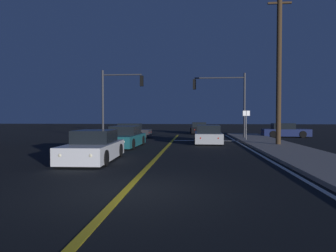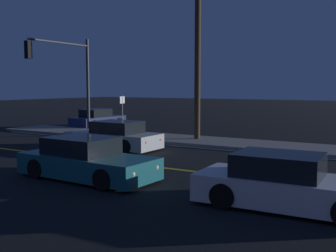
% 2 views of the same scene
% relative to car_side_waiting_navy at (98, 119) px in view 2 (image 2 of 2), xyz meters
% --- Properties ---
extents(sidewalk_right, '(3.20, 33.85, 0.15)m').
position_rel_car_side_waiting_navy_xyz_m(sidewalk_right, '(-3.55, -13.24, -0.51)').
color(sidewalk_right, gray).
rests_on(sidewalk_right, ground).
extents(lane_line_center, '(0.20, 31.97, 0.01)m').
position_rel_car_side_waiting_navy_xyz_m(lane_line_center, '(-10.50, -13.24, -0.58)').
color(lane_line_center, gold).
rests_on(lane_line_center, ground).
extents(lane_line_edge_right, '(0.16, 31.97, 0.01)m').
position_rel_car_side_waiting_navy_xyz_m(lane_line_edge_right, '(-5.40, -13.24, -0.58)').
color(lane_line_edge_right, silver).
rests_on(lane_line_edge_right, ground).
extents(stop_bar, '(5.35, 0.50, 0.01)m').
position_rel_car_side_waiting_navy_xyz_m(stop_bar, '(-7.83, -5.34, -0.58)').
color(stop_bar, silver).
rests_on(stop_bar, ground).
extents(car_side_waiting_navy, '(4.43, 1.95, 1.34)m').
position_rel_car_side_waiting_navy_xyz_m(car_side_waiting_navy, '(0.00, 0.00, 0.00)').
color(car_side_waiting_navy, navy).
rests_on(car_side_waiting_navy, ground).
extents(car_far_approaching_teal, '(2.10, 4.77, 1.34)m').
position_rel_car_side_waiting_navy_xyz_m(car_far_approaching_teal, '(-13.24, -10.92, 0.00)').
color(car_far_approaching_teal, '#195960').
rests_on(car_far_approaching_teal, ground).
extents(car_parked_curb_silver, '(2.02, 4.70, 1.34)m').
position_rel_car_side_waiting_navy_xyz_m(car_parked_curb_silver, '(-7.73, -7.67, 0.00)').
color(car_parked_curb_silver, '#B2B5BA').
rests_on(car_parked_curb_silver, ground).
extents(car_mid_block_white, '(2.07, 4.60, 1.34)m').
position_rel_car_side_waiting_navy_xyz_m(car_mid_block_white, '(-13.14, -17.36, 0.00)').
color(car_mid_block_white, silver).
rests_on(car_mid_block_white, ground).
extents(traffic_signal_near_right, '(4.62, 0.28, 5.79)m').
position_rel_car_side_waiting_navy_xyz_m(traffic_signal_near_right, '(-6.02, -3.04, 3.33)').
color(traffic_signal_near_right, '#38383D').
rests_on(traffic_signal_near_right, ground).
extents(utility_pole_right, '(1.79, 0.32, 10.71)m').
position_rel_car_side_waiting_navy_xyz_m(utility_pole_right, '(-3.25, -9.86, 4.95)').
color(utility_pole_right, '#42301E').
rests_on(utility_pole_right, ground).
extents(street_sign_corner, '(0.56, 0.13, 2.48)m').
position_rel_car_side_waiting_navy_xyz_m(street_sign_corner, '(-4.65, -5.84, 1.08)').
color(street_sign_corner, slate).
rests_on(street_sign_corner, ground).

